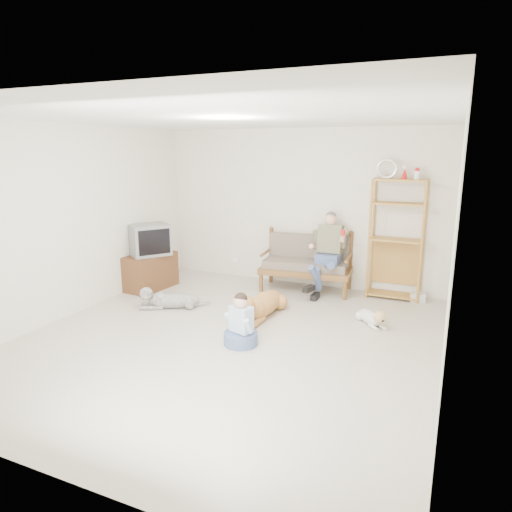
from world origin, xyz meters
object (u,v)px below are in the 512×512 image
at_px(loveseat, 307,262).
at_px(golden_retriever, 260,305).
at_px(etagere, 396,238).
at_px(tv_stand, 150,271).

xyz_separation_m(loveseat, golden_retriever, (-0.20, -1.56, -0.31)).
bearing_deg(loveseat, etagere, -0.69).
relative_size(loveseat, etagere, 0.70).
xyz_separation_m(etagere, tv_stand, (-3.90, -1.15, -0.68)).
bearing_deg(etagere, golden_retriever, -133.96).
height_order(loveseat, golden_retriever, loveseat).
xyz_separation_m(loveseat, etagere, (1.41, 0.12, 0.49)).
distance_m(loveseat, golden_retriever, 1.60).
distance_m(tv_stand, golden_retriever, 2.35).
bearing_deg(golden_retriever, loveseat, 85.13).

